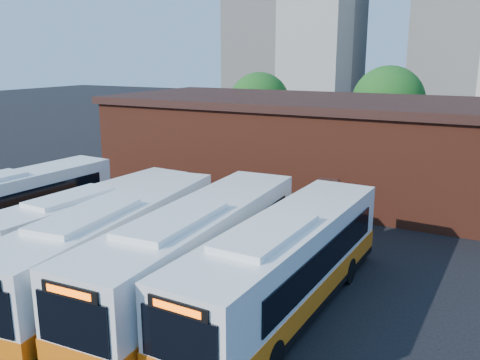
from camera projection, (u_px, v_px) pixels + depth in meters
The scene contains 10 objects.
ground at pixel (131, 310), 18.85m from camera, with size 220.00×220.00×0.00m, color black.
bus_farwest at pixel (12, 206), 26.68m from camera, with size 3.32×12.37×3.33m.
bus_west at pixel (96, 224), 24.07m from camera, with size 3.19×11.85×3.19m.
bus_midwest at pixel (114, 249), 20.33m from camera, with size 4.21×13.61×3.66m.
bus_mideast at pixel (197, 256), 19.48m from camera, with size 3.48×14.03×3.79m.
bus_east at pixel (286, 269), 18.40m from camera, with size 3.28×13.63×3.69m.
transit_worker at pixel (71, 342), 15.27m from camera, with size 0.60×0.40×1.65m, color #121334.
depot_building at pixel (315, 143), 35.28m from camera, with size 28.60×12.60×6.40m.
tree_west at pixel (259, 103), 49.78m from camera, with size 6.00×6.00×7.65m.
tree_mid at pixel (388, 102), 45.99m from camera, with size 6.56×6.56×8.36m.
Camera 1 is at (11.55, -13.31, 9.21)m, focal length 38.00 mm.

